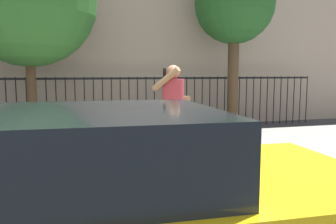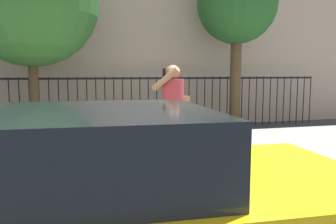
{
  "view_description": "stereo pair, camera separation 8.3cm",
  "coord_description": "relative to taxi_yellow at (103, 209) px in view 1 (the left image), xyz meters",
  "views": [
    {
      "loc": [
        -1.65,
        -3.91,
        1.72
      ],
      "look_at": [
        -0.18,
        1.41,
        1.07
      ],
      "focal_mm": 35.92,
      "sensor_mm": 36.0,
      "label": 1
    },
    {
      "loc": [
        -1.57,
        -3.93,
        1.72
      ],
      "look_at": [
        -0.18,
        1.41,
        1.07
      ],
      "focal_mm": 35.92,
      "sensor_mm": 36.0,
      "label": 2
    }
  ],
  "objects": [
    {
      "name": "ground_plane",
      "position": [
        1.48,
        1.46,
        -0.7
      ],
      "size": [
        60.0,
        60.0,
        0.0
      ],
      "primitive_type": "plane",
      "color": "#333338"
    },
    {
      "name": "sidewalk",
      "position": [
        1.48,
        3.66,
        -0.63
      ],
      "size": [
        28.0,
        4.4,
        0.15
      ],
      "primitive_type": "cube",
      "color": "#9E9B93",
      "rests_on": "ground"
    },
    {
      "name": "iron_fence",
      "position": [
        1.48,
        7.36,
        0.32
      ],
      "size": [
        12.03,
        0.04,
        1.6
      ],
      "color": "black",
      "rests_on": "ground"
    },
    {
      "name": "taxi_yellow",
      "position": [
        0.0,
        0.0,
        0.0
      ],
      "size": [
        4.27,
        2.0,
        1.45
      ],
      "color": "yellow",
      "rests_on": "ground"
    },
    {
      "name": "pedestrian_on_phone",
      "position": [
        1.32,
        2.59,
        0.43
      ],
      "size": [
        0.7,
        0.67,
        1.69
      ],
      "color": "#936B4C",
      "rests_on": "sidewalk"
    },
    {
      "name": "street_bench",
      "position": [
        -1.06,
        4.65,
        -0.05
      ],
      "size": [
        1.6,
        0.45,
        0.95
      ],
      "color": "brown",
      "rests_on": "sidewalk"
    },
    {
      "name": "street_tree_far",
      "position": [
        4.36,
        6.7,
        2.96
      ],
      "size": [
        2.32,
        2.32,
        4.87
      ],
      "color": "#4C3823",
      "rests_on": "ground"
    }
  ]
}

